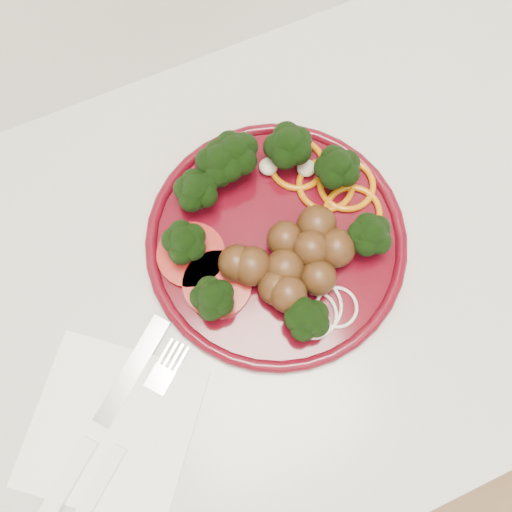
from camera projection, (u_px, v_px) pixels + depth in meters
name	position (u px, v px, depth m)	size (l,w,h in m)	color
counter	(341.00, 300.00, 1.11)	(2.40, 0.60, 0.90)	silver
plate	(274.00, 234.00, 0.65)	(0.30, 0.30, 0.07)	#470610
napkin	(112.00, 427.00, 0.60)	(0.17, 0.17, 0.00)	white
knife	(88.00, 446.00, 0.59)	(0.20, 0.16, 0.01)	silver
fork	(111.00, 464.00, 0.59)	(0.18, 0.15, 0.01)	white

